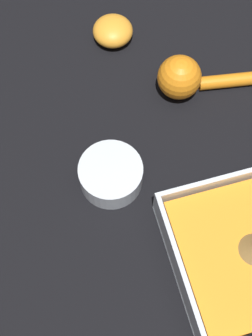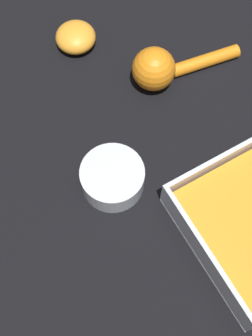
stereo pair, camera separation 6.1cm
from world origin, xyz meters
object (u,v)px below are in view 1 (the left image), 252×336
(square_dish, at_px, (251,253))
(spice_bowl, at_px, (111,175))
(lemon_squeezer, at_px, (188,78))
(lemon_half, at_px, (113,31))

(square_dish, xyz_separation_m, spice_bowl, (0.14, -0.15, -0.00))
(lemon_squeezer, bearing_deg, lemon_half, -47.95)
(spice_bowl, distance_m, lemon_half, 0.24)
(lemon_squeezer, distance_m, lemon_half, 0.14)
(square_dish, distance_m, lemon_half, 0.39)
(square_dish, height_order, spice_bowl, square_dish)
(lemon_squeezer, height_order, lemon_half, lemon_squeezer)
(spice_bowl, xyz_separation_m, lemon_half, (-0.06, -0.23, -0.00))
(lemon_half, bearing_deg, square_dish, 100.96)
(spice_bowl, distance_m, lemon_squeezer, 0.18)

